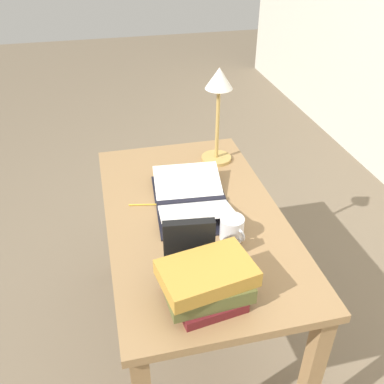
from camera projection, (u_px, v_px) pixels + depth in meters
name	position (u px, v px, depth m)	size (l,w,h in m)	color
ground_plane	(194.00, 334.00, 2.22)	(12.00, 12.00, 0.00)	#70604C
reading_desk	(194.00, 235.00, 1.85)	(1.25, 0.72, 0.78)	#937047
open_book	(191.00, 199.00, 1.83)	(0.48, 0.34, 0.08)	black
book_stack_tall	(207.00, 282.00, 1.36)	(0.24, 0.32, 0.15)	maroon
book_standing_upright	(189.00, 245.00, 1.47)	(0.05, 0.18, 0.20)	black
reading_lamp	(219.00, 96.00, 1.97)	(0.15, 0.15, 0.47)	tan
coffee_mug	(232.00, 228.00, 1.63)	(0.12, 0.09, 0.09)	white
pencil	(147.00, 205.00, 1.83)	(0.04, 0.16, 0.01)	gold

